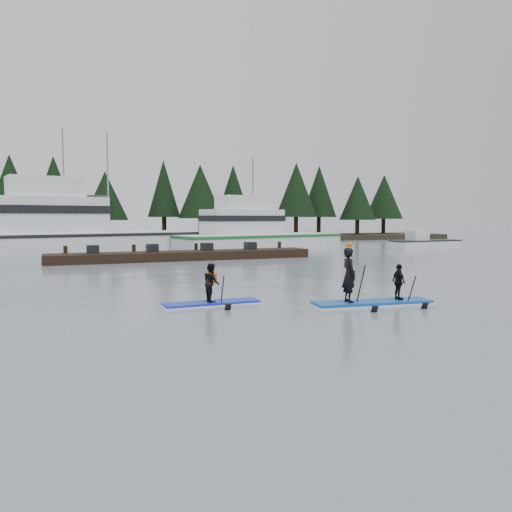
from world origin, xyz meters
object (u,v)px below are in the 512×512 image
object	(u,v)px
fishing_boat_medium	(256,240)
paddleboard_solo	(212,291)
floating_dock	(184,256)
fishing_boat_large	(70,240)
paddleboard_duo	(369,288)

from	to	relation	value
fishing_boat_medium	paddleboard_solo	bearing A→B (deg)	-125.56
floating_dock	paddleboard_solo	xyz separation A→B (m)	(-1.87, -16.46, 0.16)
fishing_boat_large	fishing_boat_medium	xyz separation A→B (m)	(15.44, -0.94, -0.20)
fishing_boat_medium	floating_dock	xyz separation A→B (m)	(-8.12, -10.61, -0.36)
paddleboard_solo	floating_dock	bearing A→B (deg)	78.30
fishing_boat_medium	paddleboard_duo	size ratio (longest dim) A/B	4.17
fishing_boat_large	paddleboard_solo	bearing A→B (deg)	-94.64
fishing_boat_large	paddleboard_duo	world-z (taller)	fishing_boat_large
fishing_boat_medium	paddleboard_solo	distance (m)	28.86
paddleboard_solo	fishing_boat_large	bearing A→B (deg)	95.79
floating_dock	paddleboard_duo	xyz separation A→B (m)	(2.74, -17.95, 0.25)
fishing_boat_large	fishing_boat_medium	bearing A→B (deg)	-19.16
paddleboard_duo	fishing_boat_large	bearing A→B (deg)	111.28
floating_dock	fishing_boat_medium	bearing A→B (deg)	48.35
paddleboard_solo	paddleboard_duo	size ratio (longest dim) A/B	0.80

